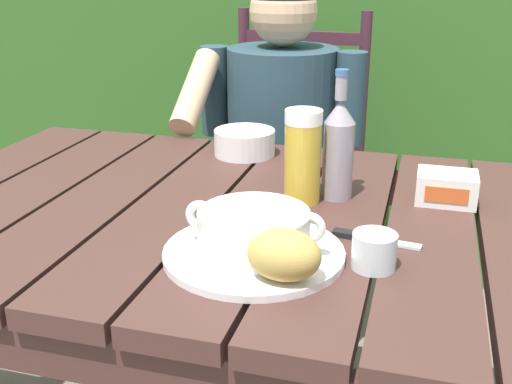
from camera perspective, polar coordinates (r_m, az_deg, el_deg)
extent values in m
cube|color=#452A24|center=(1.37, -19.56, -0.15)|extent=(0.15, 0.85, 0.04)
cube|color=#452A24|center=(1.29, -13.74, -0.85)|extent=(0.15, 0.85, 0.04)
cube|color=#452A24|center=(1.22, -7.19, -1.61)|extent=(0.15, 0.85, 0.04)
cube|color=#452A24|center=(1.17, 0.01, -2.43)|extent=(0.15, 0.85, 0.04)
cube|color=#452A24|center=(1.14, 7.72, -3.27)|extent=(0.15, 0.85, 0.04)
cube|color=#452A24|center=(1.13, 15.69, -4.06)|extent=(0.15, 0.85, 0.04)
cube|color=#452A24|center=(0.87, -7.35, -15.94)|extent=(1.38, 0.03, 0.08)
cube|color=#452A24|center=(1.55, 3.99, 1.19)|extent=(1.38, 0.03, 0.08)
cube|color=#452A24|center=(1.92, -16.47, -6.39)|extent=(0.06, 0.06, 0.74)
cube|color=#305D22|center=(2.62, 9.57, 14.53)|extent=(3.19, 0.60, 1.88)
cylinder|color=#4C3823|center=(3.06, -10.91, 16.67)|extent=(0.10, 0.10, 2.03)
cylinder|color=#42202D|center=(1.94, 7.45, -9.76)|extent=(0.04, 0.04, 0.47)
cylinder|color=#42202D|center=(2.02, -3.99, -8.24)|extent=(0.04, 0.04, 0.47)
cylinder|color=#42202D|center=(2.26, 8.86, -5.18)|extent=(0.04, 0.04, 0.47)
cylinder|color=#42202D|center=(2.33, -1.00, -4.06)|extent=(0.04, 0.04, 0.47)
cube|color=#42202D|center=(2.03, 2.93, -0.53)|extent=(0.44, 0.40, 0.02)
cylinder|color=#42202D|center=(2.09, 9.67, 7.99)|extent=(0.04, 0.04, 0.59)
cylinder|color=#42202D|center=(2.16, -1.09, 8.74)|extent=(0.04, 0.04, 0.59)
cube|color=#42202D|center=(2.14, 4.13, 6.10)|extent=(0.40, 0.02, 0.04)
cube|color=#42202D|center=(2.10, 4.24, 9.98)|extent=(0.40, 0.02, 0.04)
cube|color=#42202D|center=(2.08, 4.35, 13.96)|extent=(0.40, 0.02, 0.04)
cylinder|color=#283F4A|center=(1.86, 3.27, -11.36)|extent=(0.11, 0.11, 0.45)
cylinder|color=#283F4A|center=(1.82, 4.14, -2.09)|extent=(0.13, 0.40, 0.13)
cylinder|color=#283F4A|center=(1.90, -1.83, -10.63)|extent=(0.11, 0.11, 0.45)
cylinder|color=#283F4A|center=(1.86, -1.00, -1.54)|extent=(0.13, 0.40, 0.13)
cylinder|color=#283F4A|center=(1.85, 2.38, 5.96)|extent=(0.32, 0.32, 0.46)
sphere|color=tan|center=(1.80, 2.54, 16.23)|extent=(0.19, 0.19, 0.19)
sphere|color=black|center=(1.80, 2.55, 16.83)|extent=(0.18, 0.18, 0.18)
cylinder|color=#283F4A|center=(1.78, 8.63, 8.46)|extent=(0.08, 0.08, 0.26)
cylinder|color=#283F4A|center=(1.87, -3.78, 9.25)|extent=(0.08, 0.08, 0.26)
cylinder|color=tan|center=(1.71, -5.59, 9.17)|extent=(0.07, 0.25, 0.21)
cylinder|color=white|center=(0.98, -0.20, -5.62)|extent=(0.29, 0.29, 0.01)
cylinder|color=white|center=(0.97, -0.20, -3.59)|extent=(0.18, 0.18, 0.06)
cylinder|color=#C46C26|center=(0.96, -0.20, -2.82)|extent=(0.15, 0.15, 0.01)
torus|color=white|center=(0.99, -5.12, -2.15)|extent=(0.05, 0.01, 0.05)
torus|color=white|center=(0.94, 4.94, -3.28)|extent=(0.05, 0.01, 0.05)
ellipsoid|color=tan|center=(0.88, 2.60, -5.78)|extent=(0.11, 0.08, 0.08)
cylinder|color=gold|center=(1.18, 4.29, 2.66)|extent=(0.07, 0.07, 0.15)
cylinder|color=white|center=(1.16, 4.41, 6.91)|extent=(0.07, 0.07, 0.03)
cylinder|color=gray|center=(1.21, 7.52, 2.86)|extent=(0.06, 0.06, 0.15)
cone|color=gray|center=(1.18, 7.74, 7.34)|extent=(0.06, 0.06, 0.04)
cylinder|color=gray|center=(1.17, 7.85, 9.44)|extent=(0.02, 0.02, 0.04)
cylinder|color=#385E9B|center=(1.17, 7.91, 10.80)|extent=(0.03, 0.03, 0.01)
cylinder|color=silver|center=(0.96, 10.79, -5.32)|extent=(0.07, 0.07, 0.06)
cube|color=white|center=(1.24, 17.07, 0.40)|extent=(0.11, 0.08, 0.06)
cube|color=#D65825|center=(1.20, 17.08, -0.29)|extent=(0.08, 0.00, 0.03)
cube|color=silver|center=(1.05, 11.88, -4.50)|extent=(0.12, 0.03, 0.00)
cube|color=black|center=(1.06, 8.68, -3.90)|extent=(0.06, 0.03, 0.01)
cylinder|color=white|center=(1.48, -1.05, 4.58)|extent=(0.14, 0.14, 0.06)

